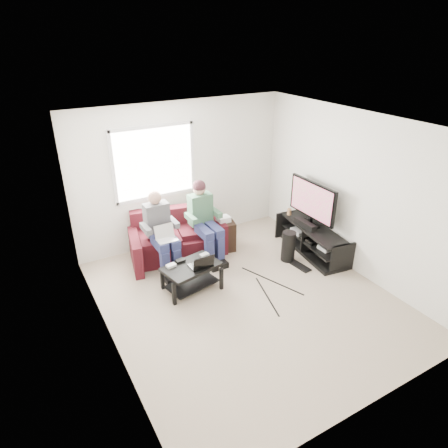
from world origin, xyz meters
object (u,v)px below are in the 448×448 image
at_px(sofa, 178,239).
at_px(end_table, 224,235).
at_px(tv, 312,201).
at_px(tv_stand, 312,241).
at_px(subwoofer, 288,246).
at_px(coffee_table, 192,272).

height_order(sofa, end_table, sofa).
xyz_separation_m(sofa, tv, (2.12, -1.04, 0.67)).
xyz_separation_m(sofa, tv_stand, (2.12, -1.14, -0.08)).
relative_size(sofa, end_table, 2.89).
bearing_deg(subwoofer, sofa, 144.20).
xyz_separation_m(sofa, subwoofer, (1.59, -1.14, -0.03)).
height_order(tv_stand, subwoofer, subwoofer).
distance_m(coffee_table, end_table, 1.36).
relative_size(tv_stand, end_table, 2.44).
bearing_deg(sofa, subwoofer, -35.80).
height_order(tv_stand, tv, tv).
distance_m(tv, subwoofer, 0.89).
height_order(sofa, tv, tv).
bearing_deg(sofa, coffee_table, -102.77).
distance_m(sofa, subwoofer, 1.96).
height_order(sofa, tv_stand, sofa).
bearing_deg(tv_stand, coffee_table, 178.96).
bearing_deg(coffee_table, tv, 1.37).
distance_m(sofa, tv_stand, 2.41).
bearing_deg(subwoofer, tv_stand, 0.12).
bearing_deg(end_table, coffee_table, -140.89).
relative_size(sofa, subwoofer, 3.50).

